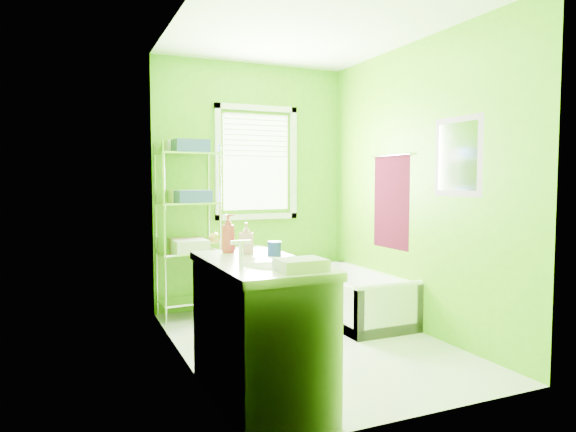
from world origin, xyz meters
name	(u,v)px	position (x,y,z in m)	size (l,w,h in m)	color
ground	(310,343)	(0.00, 0.00, 0.00)	(2.90, 2.90, 0.00)	silver
room_envelope	(311,157)	(0.00, 0.00, 1.55)	(2.14, 2.94, 2.62)	#4D9E07
window	(257,157)	(0.05, 1.42, 1.61)	(0.92, 0.05, 1.22)	white
door	(224,244)	(-1.04, -1.00, 1.00)	(0.09, 0.80, 2.00)	white
right_wall_decor	(415,185)	(1.04, -0.02, 1.32)	(0.04, 1.48, 1.17)	#3E0717
bathtub	(350,303)	(0.71, 0.55, 0.15)	(0.68, 1.46, 0.47)	white
toilet	(235,280)	(-0.31, 1.08, 0.36)	(0.41, 0.71, 0.73)	white
vanity	(259,326)	(-0.77, -0.85, 0.46)	(0.59, 1.15, 1.13)	silver
wire_shelf_unit	(190,209)	(-0.72, 1.25, 1.07)	(0.61, 0.49, 1.75)	silver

